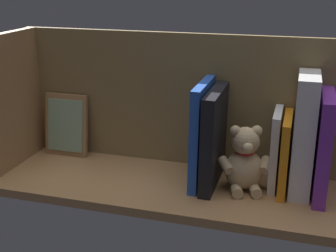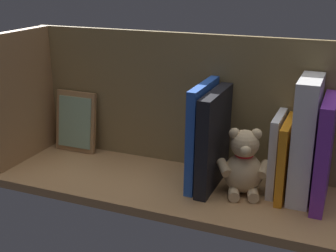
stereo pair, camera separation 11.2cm
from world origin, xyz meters
The scene contains 11 objects.
ground_plane centered at (0.00, 0.00, -1.10)cm, with size 91.06×31.07×2.20cm, color #A87A4C.
shelf_back_panel centered at (0.00, -13.29, 17.84)cm, with size 91.06×1.50×35.67cm, color olive.
shelf_side_divider centered at (43.53, 0.00, 17.84)cm, with size 2.40×25.07×35.67cm, color #A87A4C.
book_0 centered at (-36.33, -3.54, 12.30)cm, with size 2.87×17.19×24.61cm, color purple.
dictionary_thick_white centered at (-31.90, -4.69, 14.30)cm, with size 4.85×14.70×28.61cm, color white.
book_1 centered at (-27.98, -4.34, 9.19)cm, with size 1.84×15.59×18.37cm, color orange.
book_2 centered at (-25.57, -5.68, 9.54)cm, with size 1.84×12.91×19.08cm, color silver.
teddy_bear centered at (-18.78, -1.53, 7.12)cm, with size 12.58×12.11×16.18cm.
book_3 centered at (-10.94, -2.53, 12.03)cm, with size 3.06×19.21×24.05cm, color black.
book_4 centered at (-7.73, -3.05, 12.74)cm, with size 2.21×18.17×25.49cm, color blue.
picture_frame_leaning centered at (33.27, -9.85, 8.76)cm, with size 12.78×3.99×17.70cm.
Camera 1 is at (-29.96, 101.58, 50.97)cm, focal length 49.27 mm.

